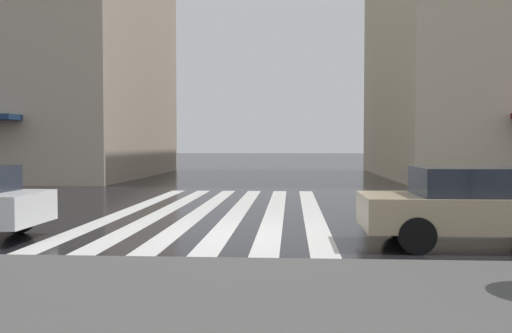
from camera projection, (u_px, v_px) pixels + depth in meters
ground_plane at (246, 235)px, 11.15m from camera, size 220.00×220.00×0.00m
zebra_crossing at (221, 210)px, 15.20m from camera, size 13.00×5.50×0.01m
car_champagne at (481, 204)px, 9.85m from camera, size 1.85×4.10×1.41m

